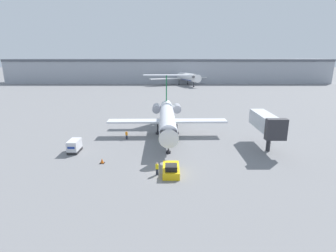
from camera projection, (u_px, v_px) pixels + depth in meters
ground_plane at (168, 173)px, 36.06m from camera, size 600.00×600.00×0.00m
terminal_building at (168, 71)px, 150.01m from camera, size 180.00×16.80×13.12m
airplane_main at (167, 117)px, 52.11m from camera, size 23.72×26.20×11.18m
pushback_tug at (170, 170)px, 35.72m from camera, size 2.25×4.47×1.66m
luggage_cart at (74, 146)px, 43.52m from camera, size 1.64×3.09×2.08m
worker_near_tug at (156, 168)px, 35.29m from camera, size 0.40×0.25×1.78m
worker_by_wing at (126, 135)px, 50.08m from camera, size 0.40×0.24×1.68m
traffic_cone_left at (101, 161)px, 39.19m from camera, size 0.70×0.70×0.76m
airplane_parked_far_left at (183, 76)px, 139.17m from camera, size 36.27×29.40×11.43m
jet_bridge at (266, 123)px, 44.85m from camera, size 3.20×10.29×6.19m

